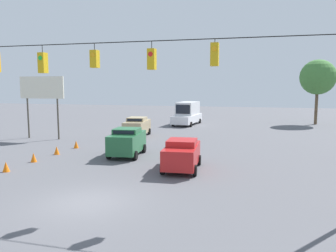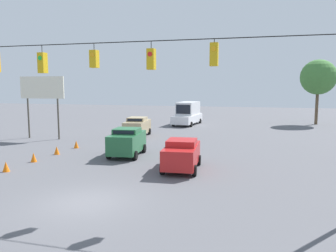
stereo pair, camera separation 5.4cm
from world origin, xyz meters
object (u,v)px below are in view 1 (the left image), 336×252
(traffic_cone_nearest, at_px, (6,167))
(tree_horizon_left, at_px, (318,77))
(traffic_cone_fourth, at_px, (76,144))
(box_truck_white_withflow_deep, at_px, (187,113))
(sedan_tan_withflow_far, at_px, (137,126))
(roadside_billboard, at_px, (42,92))
(overhead_signal_span, at_px, (94,86))
(sedan_red_crossing_near, at_px, (182,154))
(traffic_cone_third, at_px, (57,150))
(sedan_green_withflow_mid, at_px, (127,141))
(traffic_cone_second, at_px, (34,157))

(traffic_cone_nearest, height_order, tree_horizon_left, tree_horizon_left)
(traffic_cone_nearest, xyz_separation_m, traffic_cone_fourth, (-0.08, -7.76, 0.00))
(box_truck_white_withflow_deep, relative_size, sedan_tan_withflow_far, 1.49)
(box_truck_white_withflow_deep, height_order, traffic_cone_fourth, box_truck_white_withflow_deep)
(roadside_billboard, bearing_deg, overhead_signal_span, 132.66)
(sedan_tan_withflow_far, xyz_separation_m, roadside_billboard, (8.24, 3.67, 3.48))
(sedan_tan_withflow_far, relative_size, tree_horizon_left, 0.55)
(sedan_red_crossing_near, relative_size, traffic_cone_third, 6.92)
(sedan_red_crossing_near, height_order, sedan_green_withflow_mid, sedan_green_withflow_mid)
(sedan_tan_withflow_far, distance_m, sedan_green_withflow_mid, 9.34)
(overhead_signal_span, height_order, traffic_cone_third, overhead_signal_span)
(box_truck_white_withflow_deep, bearing_deg, traffic_cone_second, 76.73)
(overhead_signal_span, xyz_separation_m, traffic_cone_second, (7.14, -4.90, -4.72))
(traffic_cone_nearest, bearing_deg, sedan_green_withflow_mid, -130.85)
(sedan_tan_withflow_far, xyz_separation_m, tree_horizon_left, (-19.32, -16.02, 5.19))
(traffic_cone_second, relative_size, traffic_cone_fourth, 1.00)
(box_truck_white_withflow_deep, bearing_deg, sedan_green_withflow_mid, 89.07)
(sedan_red_crossing_near, relative_size, traffic_cone_nearest, 6.92)
(overhead_signal_span, bearing_deg, sedan_green_withflow_mid, -77.63)
(overhead_signal_span, distance_m, tree_horizon_left, 36.59)
(box_truck_white_withflow_deep, distance_m, traffic_cone_third, 22.10)
(traffic_cone_nearest, xyz_separation_m, roadside_billboard, (5.53, -11.38, 4.18))
(overhead_signal_span, height_order, sedan_green_withflow_mid, overhead_signal_span)
(sedan_red_crossing_near, height_order, traffic_cone_third, sedan_red_crossing_near)
(sedan_red_crossing_near, height_order, tree_horizon_left, tree_horizon_left)
(sedan_red_crossing_near, distance_m, traffic_cone_fourth, 10.89)
(sedan_red_crossing_near, bearing_deg, traffic_cone_third, -11.12)
(overhead_signal_span, distance_m, sedan_red_crossing_near, 7.40)
(roadside_billboard, bearing_deg, sedan_red_crossing_near, 152.08)
(sedan_green_withflow_mid, height_order, roadside_billboard, roadside_billboard)
(traffic_cone_third, bearing_deg, sedan_red_crossing_near, 168.88)
(traffic_cone_nearest, height_order, traffic_cone_fourth, same)
(sedan_green_withflow_mid, relative_size, traffic_cone_fourth, 6.86)
(sedan_tan_withflow_far, xyz_separation_m, traffic_cone_third, (2.70, 9.92, -0.71))
(traffic_cone_fourth, bearing_deg, sedan_green_withflow_mid, 161.74)
(box_truck_white_withflow_deep, height_order, tree_horizon_left, tree_horizon_left)
(sedan_red_crossing_near, xyz_separation_m, traffic_cone_fourth, (9.86, -4.58, -0.66))
(traffic_cone_second, xyz_separation_m, traffic_cone_fourth, (-0.14, -5.17, 0.00))
(sedan_red_crossing_near, bearing_deg, tree_horizon_left, -113.46)
(tree_horizon_left, bearing_deg, traffic_cone_second, 52.18)
(traffic_cone_second, bearing_deg, tree_horizon_left, -127.82)
(traffic_cone_second, distance_m, traffic_cone_fourth, 5.17)
(box_truck_white_withflow_deep, bearing_deg, tree_horizon_left, -164.46)
(sedan_red_crossing_near, bearing_deg, traffic_cone_fourth, -24.93)
(sedan_tan_withflow_far, height_order, tree_horizon_left, tree_horizon_left)
(sedan_tan_withflow_far, bearing_deg, traffic_cone_third, 74.76)
(sedan_red_crossing_near, bearing_deg, traffic_cone_nearest, 17.76)
(sedan_tan_withflow_far, relative_size, sedan_green_withflow_mid, 1.11)
(traffic_cone_nearest, relative_size, tree_horizon_left, 0.07)
(box_truck_white_withflow_deep, bearing_deg, sedan_red_crossing_near, 100.61)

